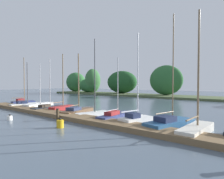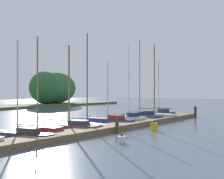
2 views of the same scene
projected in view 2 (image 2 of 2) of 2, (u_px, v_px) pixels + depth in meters
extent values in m
cube|color=brown|center=(102.00, 129.00, 20.85)|extent=(30.00, 1.80, 0.35)
ellipsoid|color=#386B38|center=(58.00, 91.00, 58.43)|extent=(7.44, 5.32, 4.54)
ellipsoid|color=#2D6633|center=(45.00, 88.00, 53.79)|extent=(6.09, 4.85, 5.78)
ellipsoid|color=#386B38|center=(56.00, 88.00, 56.38)|extent=(8.95, 5.06, 5.74)
cube|color=#232833|center=(22.00, 136.00, 17.35)|extent=(1.57, 4.09, 0.43)
cube|color=#3D3328|center=(28.00, 130.00, 17.13)|extent=(0.87, 1.30, 0.28)
cylinder|color=#B7B7BC|center=(18.00, 86.00, 17.49)|extent=(0.09, 0.09, 5.31)
cylinder|color=#B7B7BC|center=(30.00, 125.00, 17.07)|extent=(0.44, 2.10, 0.08)
cube|color=maroon|center=(40.00, 131.00, 19.12)|extent=(1.44, 3.05, 0.57)
cube|color=maroon|center=(24.00, 130.00, 19.69)|extent=(0.63, 0.81, 0.49)
cylinder|color=#7F6647|center=(37.00, 81.00, 19.22)|extent=(0.10, 0.10, 5.65)
cylinder|color=#7F6647|center=(49.00, 119.00, 18.83)|extent=(0.43, 1.99, 0.07)
cube|color=brown|center=(73.00, 128.00, 21.20)|extent=(2.13, 4.22, 0.45)
cube|color=brown|center=(51.00, 127.00, 21.94)|extent=(0.92, 1.14, 0.38)
cube|color=#2D3856|center=(79.00, 122.00, 21.00)|extent=(1.21, 1.39, 0.29)
cylinder|color=#7F6647|center=(69.00, 85.00, 21.33)|extent=(0.12, 0.12, 5.53)
cylinder|color=#7F6647|center=(76.00, 118.00, 21.08)|extent=(0.36, 1.34, 0.07)
cube|color=white|center=(89.00, 125.00, 22.92)|extent=(1.67, 3.43, 0.37)
cube|color=white|center=(78.00, 124.00, 24.04)|extent=(0.70, 0.92, 0.31)
cylinder|color=#4C4C51|center=(87.00, 78.00, 23.12)|extent=(0.09, 0.09, 6.79)
cylinder|color=#4C4C51|center=(92.00, 116.00, 22.64)|extent=(0.38, 1.37, 0.07)
cube|color=navy|center=(111.00, 122.00, 25.11)|extent=(1.17, 4.17, 0.48)
cube|color=navy|center=(93.00, 121.00, 26.12)|extent=(0.58, 1.06, 0.41)
cube|color=maroon|center=(116.00, 117.00, 24.83)|extent=(0.78, 1.27, 0.31)
cylinder|color=#B7B7BC|center=(108.00, 90.00, 25.28)|extent=(0.08, 0.08, 4.75)
cylinder|color=#B7B7BC|center=(117.00, 114.00, 24.78)|extent=(0.17, 2.02, 0.06)
cube|color=white|center=(130.00, 119.00, 26.65)|extent=(1.71, 2.80, 0.53)
cube|color=white|center=(121.00, 119.00, 27.53)|extent=(0.77, 0.78, 0.45)
cube|color=#1E2847|center=(133.00, 115.00, 26.41)|extent=(1.03, 0.96, 0.35)
cylinder|color=silver|center=(129.00, 81.00, 26.80)|extent=(0.09, 0.09, 6.20)
cylinder|color=silver|center=(135.00, 111.00, 26.21)|extent=(0.46, 1.71, 0.09)
cube|color=#285684|center=(142.00, 117.00, 28.82)|extent=(2.25, 4.26, 0.55)
cube|color=#285684|center=(129.00, 116.00, 30.22)|extent=(0.95, 1.16, 0.47)
cube|color=#1E2847|center=(146.00, 113.00, 28.44)|extent=(1.25, 1.42, 0.36)
cylinder|color=#7F6647|center=(140.00, 77.00, 29.06)|extent=(0.08, 0.08, 7.14)
cylinder|color=#7F6647|center=(146.00, 108.00, 28.42)|extent=(0.51, 1.81, 0.08)
cube|color=silver|center=(157.00, 116.00, 29.94)|extent=(1.22, 3.84, 0.55)
cube|color=silver|center=(142.00, 115.00, 31.00)|extent=(0.62, 0.98, 0.47)
cylinder|color=#7F6647|center=(154.00, 79.00, 30.12)|extent=(0.11, 0.11, 6.81)
cylinder|color=#7F6647|center=(162.00, 108.00, 29.55)|extent=(0.18, 2.00, 0.09)
cube|color=#232833|center=(160.00, 114.00, 32.16)|extent=(1.48, 2.92, 0.55)
cube|color=#232833|center=(150.00, 114.00, 32.97)|extent=(0.76, 0.76, 0.46)
cube|color=#2D3856|center=(163.00, 110.00, 31.93)|extent=(1.03, 0.91, 0.35)
cylinder|color=silver|center=(159.00, 86.00, 32.30)|extent=(0.10, 0.10, 5.56)
cylinder|color=#4C3D28|center=(117.00, 126.00, 20.31)|extent=(0.23, 0.23, 0.91)
cylinder|color=black|center=(117.00, 119.00, 20.31)|extent=(0.27, 0.27, 0.04)
cylinder|color=#3D3323|center=(195.00, 112.00, 31.35)|extent=(0.26, 0.26, 1.11)
cylinder|color=black|center=(195.00, 107.00, 31.35)|extent=(0.30, 0.30, 0.04)
cylinder|color=white|center=(122.00, 139.00, 16.35)|extent=(0.41, 0.41, 0.36)
sphere|color=black|center=(122.00, 135.00, 16.35)|extent=(0.14, 0.14, 0.14)
cylinder|color=gold|center=(154.00, 127.00, 21.38)|extent=(0.48, 0.48, 0.54)
sphere|color=black|center=(154.00, 122.00, 21.38)|extent=(0.17, 0.17, 0.17)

